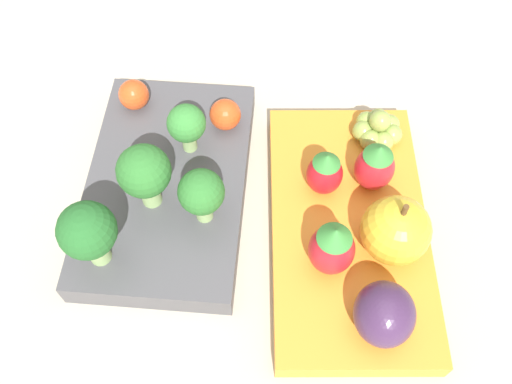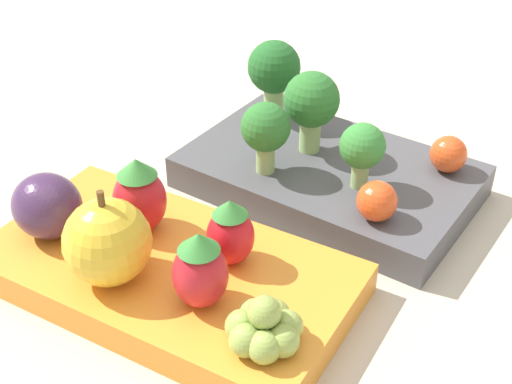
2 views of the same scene
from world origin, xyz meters
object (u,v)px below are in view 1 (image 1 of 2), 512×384
(broccoli_floret_2, at_px, (187,125))
(broccoli_floret_3, at_px, (201,193))
(grape_cluster, at_px, (378,129))
(cherry_tomato_1, at_px, (134,95))
(apple, at_px, (396,230))
(bento_box_fruit, at_px, (348,229))
(strawberry_0, at_px, (375,166))
(strawberry_2, at_px, (325,172))
(broccoli_floret_0, at_px, (144,173))
(broccoli_floret_1, at_px, (88,232))
(cherry_tomato_0, at_px, (225,115))
(strawberry_1, at_px, (332,248))
(bento_box_savoury, at_px, (168,186))
(plum, at_px, (384,314))

(broccoli_floret_2, xyz_separation_m, broccoli_floret_3, (-0.06, -0.02, 0.00))
(broccoli_floret_2, relative_size, grape_cluster, 1.14)
(cherry_tomato_1, height_order, apple, apple)
(grape_cluster, bearing_deg, cherry_tomato_1, 90.25)
(apple, bearing_deg, bento_box_fruit, 63.67)
(broccoli_floret_2, distance_m, broccoli_floret_3, 0.06)
(apple, relative_size, strawberry_0, 1.25)
(apple, distance_m, strawberry_2, 0.07)
(apple, bearing_deg, strawberry_0, 17.29)
(bento_box_fruit, distance_m, apple, 0.05)
(bento_box_fruit, bearing_deg, broccoli_floret_0, 92.29)
(broccoli_floret_1, bearing_deg, cherry_tomato_0, -26.61)
(strawberry_1, bearing_deg, bento_box_savoury, 69.36)
(bento_box_savoury, xyz_separation_m, broccoli_floret_3, (-0.03, -0.04, 0.04))
(plum, bearing_deg, broccoli_floret_0, 68.67)
(plum, bearing_deg, bento_box_fruit, 18.74)
(bento_box_fruit, distance_m, cherry_tomato_0, 0.13)
(broccoli_floret_2, relative_size, strawberry_1, 0.92)
(broccoli_floret_3, bearing_deg, cherry_tomato_1, 39.59)
(bento_box_fruit, distance_m, cherry_tomato_1, 0.21)
(apple, distance_m, strawberry_1, 0.05)
(bento_box_fruit, height_order, grape_cluster, grape_cluster)
(broccoli_floret_0, relative_size, cherry_tomato_1, 2.36)
(strawberry_0, xyz_separation_m, strawberry_2, (-0.01, 0.04, -0.00))
(bento_box_savoury, distance_m, broccoli_floret_1, 0.09)
(broccoli_floret_3, distance_m, grape_cluster, 0.16)
(broccoli_floret_2, height_order, broccoli_floret_3, broccoli_floret_3)
(broccoli_floret_3, bearing_deg, broccoli_floret_1, 123.93)
(plum, bearing_deg, grape_cluster, 3.76)
(broccoli_floret_1, xyz_separation_m, plum, (-0.02, -0.20, -0.02))
(broccoli_floret_1, xyz_separation_m, broccoli_floret_2, (0.10, -0.04, -0.01))
(broccoli_floret_2, xyz_separation_m, apple, (-0.06, -0.16, -0.01))
(bento_box_fruit, distance_m, grape_cluster, 0.09)
(strawberry_0, bearing_deg, broccoli_floret_1, 117.29)
(apple, xyz_separation_m, grape_cluster, (0.10, 0.01, -0.01))
(broccoli_floret_1, height_order, plum, broccoli_floret_1)
(cherry_tomato_0, bearing_deg, apple, -122.77)
(broccoli_floret_1, distance_m, grape_cluster, 0.24)
(strawberry_1, bearing_deg, grape_cluster, -13.23)
(broccoli_floret_2, height_order, strawberry_0, broccoli_floret_2)
(broccoli_floret_3, distance_m, cherry_tomato_0, 0.09)
(cherry_tomato_0, bearing_deg, strawberry_2, -118.34)
(cherry_tomato_0, height_order, plum, plum)
(bento_box_fruit, relative_size, cherry_tomato_1, 9.19)
(broccoli_floret_1, bearing_deg, strawberry_1, -81.82)
(broccoli_floret_3, xyz_separation_m, strawberry_1, (-0.02, -0.09, -0.01))
(broccoli_floret_3, distance_m, strawberry_2, 0.10)
(bento_box_fruit, xyz_separation_m, strawberry_1, (-0.03, 0.01, 0.03))
(broccoli_floret_0, bearing_deg, strawberry_1, -101.75)
(bento_box_savoury, bearing_deg, cherry_tomato_0, -31.80)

